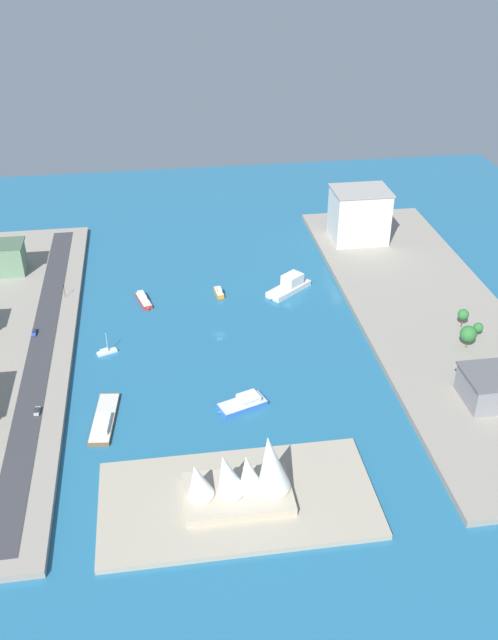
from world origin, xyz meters
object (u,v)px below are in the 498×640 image
tugboat_red (144,300)px  ferry_white_commuter (290,285)px  hotel_broad_white (359,215)px  hatchback_blue (34,332)px  traffic_light_waterfront (64,289)px  water_taxi_orange (219,292)px  barge_flat_brown (104,420)px  opera_landmark (243,477)px  sailboat_small_white (107,351)px  sedan_silver (37,411)px  catamaran_blue (244,403)px

tugboat_red → ferry_white_commuter: (-70.88, -1.17, 1.54)m
hotel_broad_white → hatchback_blue: size_ratio=5.87×
traffic_light_waterfront → water_taxi_orange: bearing=177.4°
water_taxi_orange → hotel_broad_white: hotel_broad_white is taller
water_taxi_orange → barge_flat_brown: bearing=59.7°
water_taxi_orange → hotel_broad_white: size_ratio=0.37×
hatchback_blue → opera_landmark: 131.80m
sailboat_small_white → ferry_white_commuter: bearing=-154.1°
tugboat_red → water_taxi_orange: (-36.18, -2.56, 0.03)m
water_taxi_orange → sedan_silver: size_ratio=2.40×
hotel_broad_white → barge_flat_brown: bearing=45.2°
hatchback_blue → hotel_broad_white: bearing=-155.9°
traffic_light_waterfront → sailboat_small_white: bearing=113.6°
sailboat_small_white → hotel_broad_white: 162.19m
tugboat_red → catamaran_blue: catamaran_blue is taller
opera_landmark → hotel_broad_white: bearing=-116.1°
sailboat_small_white → hotel_broad_white: hotel_broad_white is taller
tugboat_red → catamaran_blue: 92.02m
opera_landmark → catamaran_blue: bearing=-98.2°
tugboat_red → sailboat_small_white: bearing=68.6°
barge_flat_brown → sedan_silver: 24.86m
barge_flat_brown → sedan_silver: size_ratio=6.47×
catamaran_blue → hotel_broad_white: 157.08m
tugboat_red → barge_flat_brown: bearing=79.6°
catamaran_blue → hotel_broad_white: size_ratio=0.66×
sailboat_small_white → opera_landmark: bearing=116.4°
hotel_broad_white → hatchback_blue: hotel_broad_white is taller
tugboat_red → opera_landmark: opera_landmark is taller
water_taxi_orange → catamaran_blue: size_ratio=0.56×
sedan_silver → traffic_light_waterfront: (-3.39, -86.66, 3.39)m
water_taxi_orange → sedan_silver: (76.15, 83.40, 2.21)m
hotel_broad_white → opera_landmark: size_ratio=0.88×
tugboat_red → water_taxi_orange: size_ratio=1.50×
water_taxi_orange → barge_flat_brown: (52.06, 89.11, -0.20)m
water_taxi_orange → sailboat_small_white: sailboat_small_white is taller
water_taxi_orange → opera_landmark: size_ratio=0.33×
sedan_silver → tugboat_red: bearing=-116.3°
water_taxi_orange → opera_landmark: opera_landmark is taller
tugboat_red → hotel_broad_white: size_ratio=0.56×
tugboat_red → ferry_white_commuter: size_ratio=0.69×
sailboat_small_white → hatchback_blue: bearing=-26.6°
catamaran_blue → sedan_silver: (76.17, -3.75, 2.05)m
water_taxi_orange → barge_flat_brown: size_ratio=0.37×
hatchback_blue → traffic_light_waterfront: traffic_light_waterfront is taller
ferry_white_commuter → sedan_silver: bearing=36.5°
ferry_white_commuter → catamaran_blue: ferry_white_commuter is taller
ferry_white_commuter → sedan_silver: (110.85, 82.01, 0.70)m
tugboat_red → sedan_silver: 90.21m
hotel_broad_white → traffic_light_waterfront: hotel_broad_white is taller
catamaran_blue → ferry_white_commuter: bearing=-112.0°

